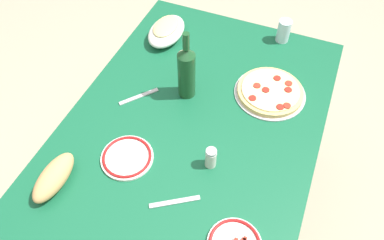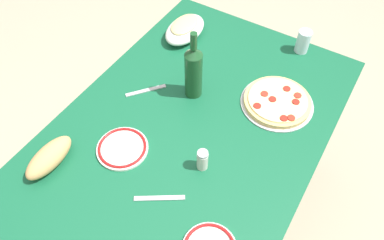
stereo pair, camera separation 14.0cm
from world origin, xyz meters
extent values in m
plane|color=tan|center=(0.00, 0.00, 0.00)|extent=(8.00, 8.00, 0.00)
cube|color=#145938|center=(0.00, 0.00, 0.73)|extent=(1.39, 0.95, 0.03)
cylinder|color=#33302D|center=(0.63, -0.41, 0.36)|extent=(0.07, 0.07, 0.72)
cylinder|color=#33302D|center=(0.63, 0.41, 0.36)|extent=(0.07, 0.07, 0.72)
cylinder|color=#B7B7BC|center=(0.27, -0.23, 0.75)|extent=(0.29, 0.29, 0.01)
cylinder|color=#DBB26B|center=(0.27, -0.23, 0.76)|extent=(0.27, 0.27, 0.02)
cylinder|color=beige|center=(0.27, -0.23, 0.77)|extent=(0.24, 0.24, 0.01)
cylinder|color=#B22D1E|center=(0.33, -0.29, 0.78)|extent=(0.03, 0.03, 0.00)
cylinder|color=maroon|center=(0.19, -0.29, 0.78)|extent=(0.03, 0.03, 0.00)
cylinder|color=maroon|center=(0.34, -0.24, 0.78)|extent=(0.03, 0.03, 0.00)
cylinder|color=maroon|center=(0.25, -0.22, 0.78)|extent=(0.03, 0.03, 0.00)
cylinder|color=maroon|center=(0.19, -0.18, 0.78)|extent=(0.03, 0.03, 0.00)
cylinder|color=maroon|center=(0.29, -0.30, 0.78)|extent=(0.03, 0.03, 0.00)
cylinder|color=#B22D1E|center=(0.20, -0.32, 0.78)|extent=(0.03, 0.03, 0.00)
cylinder|color=#B22D1E|center=(0.26, -0.18, 0.78)|extent=(0.03, 0.03, 0.00)
ellipsoid|color=white|center=(0.44, 0.31, 0.78)|extent=(0.24, 0.15, 0.07)
ellipsoid|color=#AD2819|center=(0.44, 0.31, 0.79)|extent=(0.20, 0.12, 0.03)
ellipsoid|color=#EFD684|center=(0.44, 0.31, 0.81)|extent=(0.17, 0.10, 0.02)
cylinder|color=#194723|center=(0.15, 0.08, 0.85)|extent=(0.07, 0.07, 0.21)
cone|color=#194723|center=(0.15, 0.08, 0.97)|extent=(0.07, 0.07, 0.03)
cylinder|color=#194723|center=(0.15, 0.08, 1.02)|extent=(0.03, 0.03, 0.07)
cylinder|color=silver|center=(0.62, -0.20, 0.80)|extent=(0.06, 0.06, 0.11)
cylinder|color=white|center=(-0.23, 0.16, 0.75)|extent=(0.19, 0.19, 0.01)
torus|color=red|center=(-0.23, 0.16, 0.76)|extent=(0.18, 0.18, 0.01)
ellipsoid|color=tan|center=(-0.41, 0.33, 0.78)|extent=(0.20, 0.08, 0.08)
cylinder|color=silver|center=(-0.14, -0.13, 0.78)|extent=(0.04, 0.04, 0.07)
cylinder|color=#B7B7BC|center=(-0.14, -0.13, 0.83)|extent=(0.04, 0.04, 0.01)
cube|color=#B7B7BC|center=(-0.32, -0.07, 0.75)|extent=(0.11, 0.15, 0.00)
cube|color=#B7B7BC|center=(0.05, 0.26, 0.75)|extent=(0.14, 0.12, 0.00)
camera|label=1|loc=(-0.80, -0.33, 1.88)|focal=34.59mm
camera|label=2|loc=(-0.73, -0.45, 1.88)|focal=34.59mm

